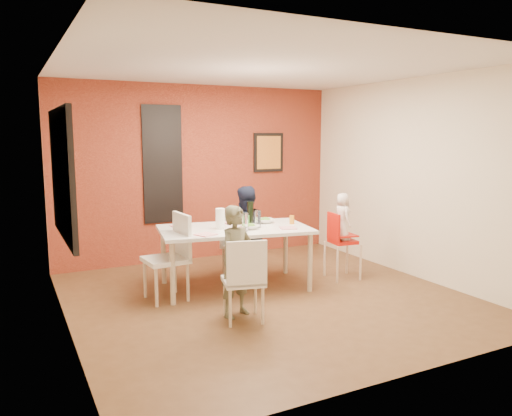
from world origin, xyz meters
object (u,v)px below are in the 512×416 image
paper_towel_roll (220,219)px  child_near (237,261)px  chair_left (173,252)px  child_far (245,233)px  chair_far (236,241)px  high_chair (340,239)px  dining_table (235,233)px  toddler (342,217)px  wine_bottle (250,213)px  chair_near (245,276)px

paper_towel_roll → child_near: bearing=-102.4°
chair_left → child_near: 0.97m
child_far → paper_towel_roll: bearing=12.1°
chair_far → high_chair: (1.17, -0.84, 0.07)m
dining_table → child_near: child_near is taller
child_far → toddler: 1.33m
child_far → wine_bottle: bearing=59.6°
chair_far → dining_table: bearing=-135.7°
dining_table → chair_left: 0.85m
chair_near → toddler: size_ratio=1.41×
chair_near → toddler: 2.10m
chair_near → wine_bottle: 1.46m
chair_near → wine_bottle: wine_bottle is taller
dining_table → chair_left: size_ratio=1.98×
dining_table → paper_towel_roll: size_ratio=7.85×
dining_table → chair_far: (0.27, 0.56, -0.24)m
high_chair → child_near: size_ratio=0.75×
high_chair → toddler: toddler is taller
chair_far → high_chair: high_chair is taller
chair_left → child_near: bearing=22.2°
dining_table → child_far: (0.29, 0.33, -0.08)m
high_chair → paper_towel_roll: 1.69m
chair_left → wine_bottle: wine_bottle is taller
toddler → chair_far: bearing=62.1°
child_far → paper_towel_roll: (-0.49, -0.32, 0.28)m
dining_table → chair_far: chair_far is taller
chair_left → child_far: bearing=104.4°
chair_left → paper_towel_roll: bearing=91.5°
child_near → toddler: (1.86, 0.64, 0.25)m
chair_near → child_near: (0.02, 0.24, 0.10)m
toddler → wine_bottle: bearing=81.6°
wine_bottle → child_near: bearing=-123.4°
child_near → wine_bottle: 1.22m
chair_near → child_far: size_ratio=0.71×
chair_near → toddler: bearing=-140.9°
chair_near → high_chair: bearing=-140.5°
paper_towel_roll → chair_near: bearing=-100.9°
chair_near → child_far: child_far is taller
high_chair → wine_bottle: bearing=80.7°
child_near → child_far: bearing=40.6°
paper_towel_roll → child_far: bearing=33.2°
toddler → paper_towel_roll: bearing=87.3°
toddler → high_chair: bearing=85.0°
chair_left → toddler: 2.32m
chair_near → child_far: (0.71, 1.49, 0.13)m
chair_left → high_chair: chair_left is taller
chair_far → child_near: (-0.67, -1.48, 0.13)m
high_chair → child_near: (-1.83, -0.65, 0.06)m
chair_left → child_near: child_near is taller
high_chair → chair_near: bearing=122.1°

